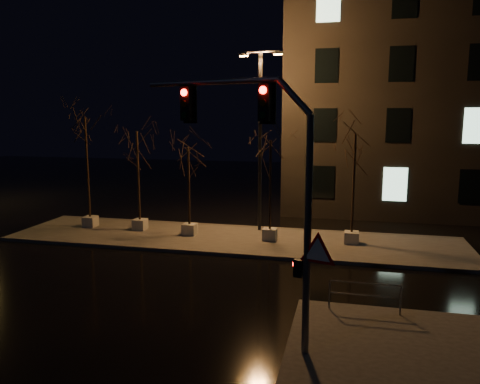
# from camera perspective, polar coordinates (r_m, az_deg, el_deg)

# --- Properties ---
(ground) EXTENTS (90.00, 90.00, 0.00)m
(ground) POSITION_cam_1_polar(r_m,az_deg,el_deg) (17.46, -5.85, -11.00)
(ground) COLOR black
(ground) RESTS_ON ground
(median) EXTENTS (22.00, 5.00, 0.15)m
(median) POSITION_cam_1_polar(r_m,az_deg,el_deg) (22.92, -0.96, -5.78)
(median) COLOR #413F3A
(median) RESTS_ON ground
(sidewalk_corner) EXTENTS (7.00, 5.00, 0.15)m
(sidewalk_corner) POSITION_cam_1_polar(r_m,az_deg,el_deg) (13.53, 21.66, -17.58)
(sidewalk_corner) COLOR #413F3A
(sidewalk_corner) RESTS_ON ground
(tree_0) EXTENTS (1.80, 1.80, 5.97)m
(tree_0) POSITION_cam_1_polar(r_m,az_deg,el_deg) (25.80, -18.25, 5.82)
(tree_0) COLOR #A6A59B
(tree_0) RESTS_ON median
(tree_1) EXTENTS (1.80, 1.80, 5.25)m
(tree_1) POSITION_cam_1_polar(r_m,az_deg,el_deg) (24.44, -12.39, 4.61)
(tree_1) COLOR #A6A59B
(tree_1) RESTS_ON median
(tree_2) EXTENTS (1.80, 1.80, 4.48)m
(tree_2) POSITION_cam_1_polar(r_m,az_deg,el_deg) (23.03, -6.30, 3.05)
(tree_2) COLOR #A6A59B
(tree_2) RESTS_ON median
(tree_3) EXTENTS (1.80, 1.80, 4.88)m
(tree_3) POSITION_cam_1_polar(r_m,az_deg,el_deg) (21.92, 3.73, 3.57)
(tree_3) COLOR #A6A59B
(tree_3) RESTS_ON median
(tree_4) EXTENTS (1.80, 1.80, 5.23)m
(tree_4) POSITION_cam_1_polar(r_m,az_deg,el_deg) (21.86, 13.79, 3.99)
(tree_4) COLOR #A6A59B
(tree_4) RESTS_ON median
(traffic_signal_mast) EXTENTS (5.34, 1.78, 6.81)m
(traffic_signal_mast) POSITION_cam_1_polar(r_m,az_deg,el_deg) (11.64, 3.35, 2.29)
(traffic_signal_mast) COLOR slate
(traffic_signal_mast) RESTS_ON sidewalk_corner
(streetlight_main) EXTENTS (2.26, 0.61, 9.03)m
(streetlight_main) POSITION_cam_1_polar(r_m,az_deg,el_deg) (23.75, 2.48, 7.66)
(streetlight_main) COLOR black
(streetlight_main) RESTS_ON median
(guard_rail_a) EXTENTS (2.14, 0.06, 0.92)m
(guard_rail_a) POSITION_cam_1_polar(r_m,az_deg,el_deg) (14.94, 14.95, -11.77)
(guard_rail_a) COLOR slate
(guard_rail_a) RESTS_ON sidewalk_corner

